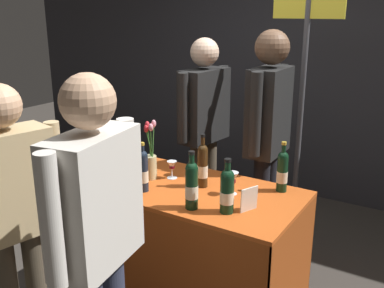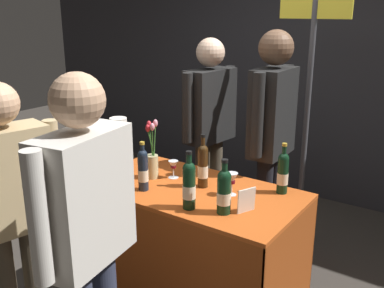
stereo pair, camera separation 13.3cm
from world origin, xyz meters
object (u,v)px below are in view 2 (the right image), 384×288
(featured_wine_bottle, at_px, (114,165))
(wine_glass_near_vendor, at_px, (232,179))
(wine_glass_mid, at_px, (173,166))
(flower_vase, at_px, (152,160))
(tasting_table, at_px, (192,223))
(booth_signpost, at_px, (308,97))
(taster_foreground_right, at_px, (87,224))
(vendor_presenter, at_px, (272,130))
(display_bottle_0, at_px, (143,169))

(featured_wine_bottle, bearing_deg, wine_glass_near_vendor, 21.57)
(wine_glass_mid, bearing_deg, flower_vase, -146.67)
(tasting_table, xyz_separation_m, booth_signpost, (0.32, 1.13, 0.70))
(taster_foreground_right, xyz_separation_m, booth_signpost, (0.17, 2.13, 0.24))
(wine_glass_mid, height_order, vendor_presenter, vendor_presenter)
(booth_signpost, bearing_deg, display_bottle_0, -112.92)
(taster_foreground_right, bearing_deg, wine_glass_near_vendor, -15.25)
(flower_vase, xyz_separation_m, vendor_presenter, (0.57, 0.66, 0.15))
(vendor_presenter, bearing_deg, wine_glass_mid, -38.56)
(display_bottle_0, xyz_separation_m, flower_vase, (-0.09, 0.20, -0.01))
(tasting_table, xyz_separation_m, display_bottle_0, (-0.24, -0.20, 0.39))
(tasting_table, relative_size, taster_foreground_right, 0.85)
(wine_glass_near_vendor, bearing_deg, vendor_presenter, 92.57)
(featured_wine_bottle, distance_m, flower_vase, 0.27)
(flower_vase, bearing_deg, taster_foreground_right, -64.72)
(tasting_table, bearing_deg, wine_glass_near_vendor, 12.08)
(flower_vase, distance_m, booth_signpost, 1.34)
(wine_glass_near_vendor, xyz_separation_m, taster_foreground_right, (-0.12, -1.06, 0.11))
(flower_vase, bearing_deg, wine_glass_mid, 33.33)
(display_bottle_0, bearing_deg, wine_glass_mid, 84.03)
(featured_wine_bottle, distance_m, taster_foreground_right, 0.99)
(wine_glass_near_vendor, relative_size, taster_foreground_right, 0.09)
(flower_vase, height_order, vendor_presenter, vendor_presenter)
(vendor_presenter, xyz_separation_m, booth_signpost, (0.08, 0.46, 0.18))
(tasting_table, relative_size, display_bottle_0, 4.38)
(tasting_table, xyz_separation_m, flower_vase, (-0.33, 0.00, 0.37))
(wine_glass_near_vendor, bearing_deg, tasting_table, -167.92)
(tasting_table, bearing_deg, booth_signpost, 74.26)
(featured_wine_bottle, height_order, booth_signpost, booth_signpost)
(wine_glass_near_vendor, xyz_separation_m, vendor_presenter, (-0.03, 0.61, 0.18))
(wine_glass_mid, bearing_deg, booth_signpost, 63.10)
(featured_wine_bottle, distance_m, wine_glass_mid, 0.40)
(taster_foreground_right, height_order, booth_signpost, booth_signpost)
(featured_wine_bottle, relative_size, vendor_presenter, 0.18)
(tasting_table, relative_size, booth_signpost, 0.70)
(taster_foreground_right, bearing_deg, display_bottle_0, 16.46)
(display_bottle_0, height_order, wine_glass_near_vendor, display_bottle_0)
(featured_wine_bottle, bearing_deg, display_bottle_0, 8.81)
(wine_glass_near_vendor, relative_size, booth_signpost, 0.07)
(booth_signpost, bearing_deg, vendor_presenter, -100.30)
(booth_signpost, bearing_deg, tasting_table, -105.74)
(tasting_table, bearing_deg, featured_wine_bottle, -153.53)
(display_bottle_0, bearing_deg, taster_foreground_right, -64.56)
(wine_glass_mid, height_order, booth_signpost, booth_signpost)
(tasting_table, height_order, wine_glass_mid, wine_glass_mid)
(vendor_presenter, relative_size, booth_signpost, 0.88)
(wine_glass_mid, xyz_separation_m, flower_vase, (-0.12, -0.08, 0.04))
(wine_glass_near_vendor, height_order, wine_glass_mid, wine_glass_near_vendor)
(display_bottle_0, relative_size, taster_foreground_right, 0.19)
(wine_glass_mid, xyz_separation_m, vendor_presenter, (0.45, 0.58, 0.19))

